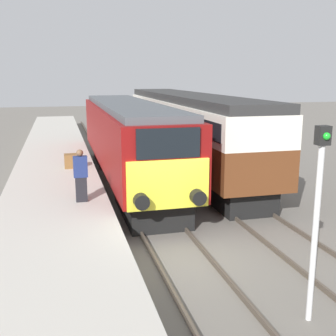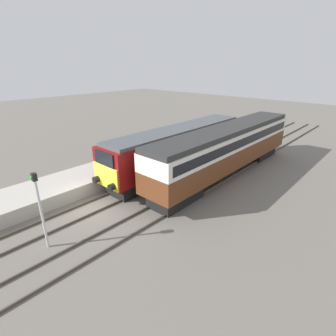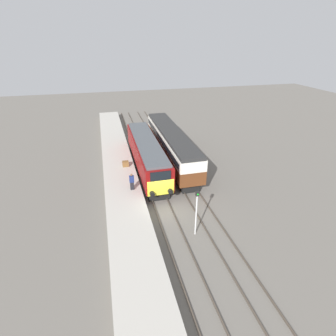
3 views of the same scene
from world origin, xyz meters
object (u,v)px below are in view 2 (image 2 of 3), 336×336
signal_post (40,205)px  locomotive (179,147)px  passenger_carriage (227,146)px  luggage_crate (156,151)px  person_on_platform (107,161)px

signal_post → locomotive: bearing=98.0°
passenger_carriage → luggage_crate: bearing=-160.6°
passenger_carriage → signal_post: 14.04m
person_on_platform → signal_post: signal_post is taller
passenger_carriage → locomotive: bearing=-151.7°
luggage_crate → locomotive: bearing=5.7°
signal_post → luggage_crate: 12.63m
signal_post → person_on_platform: bearing=122.1°
luggage_crate → signal_post: bearing=-70.4°
locomotive → luggage_crate: (-2.51, -0.25, -0.89)m
locomotive → person_on_platform: (-2.42, -5.53, -0.35)m
person_on_platform → passenger_carriage: bearing=51.6°
person_on_platform → luggage_crate: person_on_platform is taller
person_on_platform → luggage_crate: (-0.09, 5.28, -0.54)m
signal_post → luggage_crate: (-4.21, 11.85, -1.16)m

